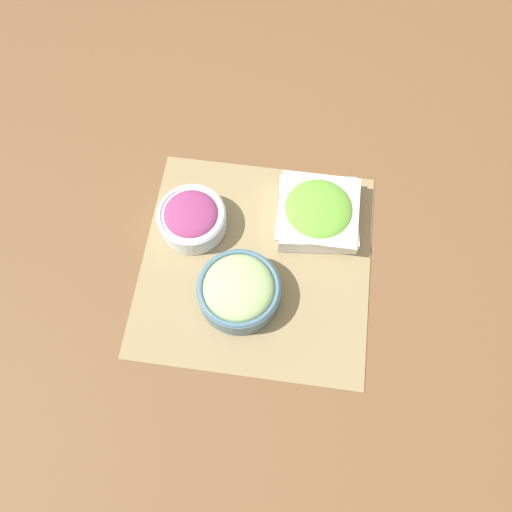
# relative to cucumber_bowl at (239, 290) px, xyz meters

# --- Properties ---
(ground_plane) EXTENTS (3.00, 3.00, 0.00)m
(ground_plane) POSITION_rel_cucumber_bowl_xyz_m (-0.02, -0.07, -0.04)
(ground_plane) COLOR brown
(placemat) EXTENTS (0.44, 0.44, 0.00)m
(placemat) POSITION_rel_cucumber_bowl_xyz_m (-0.02, -0.07, -0.04)
(placemat) COLOR #937F56
(placemat) RESTS_ON ground_plane
(cucumber_bowl) EXTENTS (0.15, 0.15, 0.07)m
(cucumber_bowl) POSITION_rel_cucumber_bowl_xyz_m (0.00, 0.00, 0.00)
(cucumber_bowl) COLOR slate
(cucumber_bowl) RESTS_ON placemat
(onion_bowl) EXTENTS (0.13, 0.13, 0.06)m
(onion_bowl) POSITION_rel_cucumber_bowl_xyz_m (0.11, -0.14, -0.00)
(onion_bowl) COLOR silver
(onion_bowl) RESTS_ON placemat
(lettuce_bowl) EXTENTS (0.17, 0.17, 0.06)m
(lettuce_bowl) POSITION_rel_cucumber_bowl_xyz_m (-0.13, -0.18, -0.01)
(lettuce_bowl) COLOR white
(lettuce_bowl) RESTS_ON placemat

